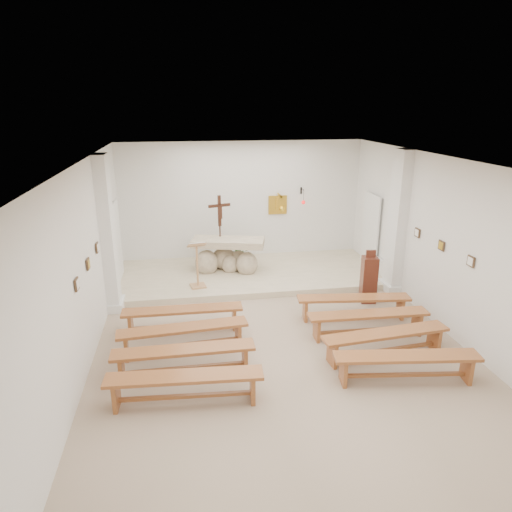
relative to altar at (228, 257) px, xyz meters
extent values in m
cube|color=tan|center=(0.59, -3.68, -0.53)|extent=(7.00, 10.00, 0.00)
cube|color=silver|center=(-2.90, -3.68, 1.22)|extent=(0.02, 10.00, 3.50)
cube|color=silver|center=(4.08, -3.68, 1.22)|extent=(0.02, 10.00, 3.50)
cube|color=silver|center=(0.59, 1.31, 1.22)|extent=(7.00, 0.02, 3.50)
cube|color=silver|center=(0.59, -3.68, 2.96)|extent=(7.00, 10.00, 0.02)
cube|color=beige|center=(0.59, -0.18, -0.45)|extent=(6.98, 3.00, 0.15)
cube|color=white|center=(-2.78, -1.68, 1.22)|extent=(0.26, 0.55, 3.50)
cube|color=white|center=(3.96, -1.68, 1.22)|extent=(0.26, 0.55, 3.50)
cube|color=gold|center=(1.64, 1.28, 1.12)|extent=(0.55, 0.04, 0.55)
cube|color=black|center=(2.34, 1.29, 1.52)|extent=(0.04, 0.02, 0.20)
cylinder|color=black|center=(2.34, 1.14, 1.59)|extent=(0.02, 0.30, 0.02)
cylinder|color=black|center=(2.34, 0.99, 1.42)|extent=(0.01, 0.01, 0.34)
sphere|color=red|center=(2.34, 0.99, 1.23)|extent=(0.11, 0.11, 0.11)
cube|color=#45311E|center=(-2.88, -4.48, 1.19)|extent=(0.03, 0.20, 0.20)
cube|color=#45311E|center=(-2.88, -3.48, 1.19)|extent=(0.03, 0.20, 0.20)
cube|color=#45311E|center=(-2.88, -2.48, 1.19)|extent=(0.03, 0.20, 0.20)
cube|color=#45311E|center=(4.06, -4.48, 1.19)|extent=(0.03, 0.20, 0.20)
cube|color=#45311E|center=(4.06, -3.48, 1.19)|extent=(0.03, 0.20, 0.20)
cube|color=#45311E|center=(4.06, -2.48, 1.19)|extent=(0.03, 0.20, 0.20)
cube|color=silver|center=(-2.84, -0.98, -0.26)|extent=(0.10, 0.85, 0.52)
cube|color=silver|center=(4.02, -0.98, -0.26)|extent=(0.10, 0.85, 0.52)
ellipsoid|color=beige|center=(-0.57, -0.02, -0.12)|extent=(0.62, 0.53, 0.70)
ellipsoid|color=beige|center=(0.49, -0.25, -0.13)|extent=(0.58, 0.49, 0.66)
ellipsoid|color=beige|center=(-0.08, 0.21, -0.10)|extent=(0.66, 0.56, 0.62)
ellipsoid|color=beige|center=(0.31, 0.08, -0.15)|extent=(0.54, 0.46, 0.58)
ellipsoid|color=beige|center=(0.06, -0.07, -0.19)|extent=(0.46, 0.39, 0.54)
cube|color=beige|center=(0.02, -0.01, 0.43)|extent=(2.04, 1.19, 0.19)
cube|color=tan|center=(-0.85, -1.04, -0.36)|extent=(0.42, 0.42, 0.04)
cylinder|color=tan|center=(-0.85, -1.04, 0.14)|extent=(0.05, 0.05, 1.03)
cube|color=tan|center=(-0.85, -1.06, 0.71)|extent=(0.48, 0.38, 0.17)
cube|color=white|center=(-0.84, -1.10, 0.76)|extent=(0.41, 0.31, 0.13)
cylinder|color=#391E12|center=(-0.16, 0.27, -0.36)|extent=(0.27, 0.27, 0.03)
cylinder|color=#391E12|center=(-0.16, 0.27, 0.23)|extent=(0.04, 0.04, 1.22)
cube|color=#391E12|center=(-0.16, 0.27, 1.23)|extent=(0.09, 0.08, 0.83)
cube|color=#391E12|center=(-0.16, 0.27, 1.38)|extent=(0.60, 0.23, 0.08)
cube|color=#391E12|center=(-0.15, 0.24, 1.20)|extent=(0.12, 0.07, 0.36)
imported|color=#2C5A24|center=(0.42, 0.45, -0.10)|extent=(0.51, 0.45, 0.57)
cube|color=#552618|center=(3.10, -2.25, 0.03)|extent=(0.39, 0.39, 1.11)
cube|color=#552618|center=(3.10, -2.25, 0.66)|extent=(0.23, 0.08, 0.18)
cube|color=#AC5F32|center=(-1.24, -3.06, -0.04)|extent=(2.44, 0.43, 0.06)
cube|color=#AC5F32|center=(-2.29, -3.05, -0.30)|extent=(0.07, 0.36, 0.46)
cube|color=#AC5F32|center=(-0.19, -3.08, -0.30)|extent=(0.07, 0.36, 0.46)
cube|color=#AC5F32|center=(-1.24, -3.06, -0.40)|extent=(2.05, 0.10, 0.06)
cube|color=#AC5F32|center=(2.42, -3.06, -0.04)|extent=(2.46, 0.67, 0.06)
cube|color=#AC5F32|center=(1.38, -2.94, -0.30)|extent=(0.11, 0.36, 0.46)
cube|color=#AC5F32|center=(3.47, -3.19, -0.30)|extent=(0.11, 0.36, 0.46)
cube|color=#AC5F32|center=(2.42, -3.06, -0.40)|extent=(2.04, 0.30, 0.06)
cube|color=#AC5F32|center=(-1.24, -3.88, -0.04)|extent=(2.46, 0.59, 0.06)
cube|color=#AC5F32|center=(-2.29, -3.97, -0.30)|extent=(0.10, 0.36, 0.46)
cube|color=#AC5F32|center=(-0.19, -3.79, -0.30)|extent=(0.10, 0.36, 0.46)
cube|color=#AC5F32|center=(-1.24, -3.88, -0.40)|extent=(2.05, 0.24, 0.06)
cube|color=#AC5F32|center=(2.42, -3.88, -0.04)|extent=(2.45, 0.46, 0.06)
cube|color=#AC5F32|center=(1.37, -3.84, -0.30)|extent=(0.08, 0.36, 0.46)
cube|color=#AC5F32|center=(3.47, -3.91, -0.30)|extent=(0.08, 0.36, 0.46)
cube|color=#AC5F32|center=(2.42, -3.88, -0.40)|extent=(2.05, 0.13, 0.06)
cube|color=#AC5F32|center=(-1.24, -4.69, -0.04)|extent=(2.44, 0.40, 0.06)
cube|color=#AC5F32|center=(-2.29, -4.70, -0.30)|extent=(0.07, 0.35, 0.46)
cube|color=#AC5F32|center=(-0.19, -4.69, -0.30)|extent=(0.07, 0.35, 0.46)
cube|color=#AC5F32|center=(-1.24, -4.69, -0.40)|extent=(2.05, 0.08, 0.06)
cube|color=#AC5F32|center=(2.42, -4.69, -0.04)|extent=(2.46, 0.63, 0.06)
cube|color=#AC5F32|center=(1.38, -4.79, -0.30)|extent=(0.10, 0.36, 0.46)
cube|color=#AC5F32|center=(3.47, -4.59, -0.30)|extent=(0.10, 0.36, 0.46)
cube|color=#AC5F32|center=(2.42, -4.69, -0.40)|extent=(2.04, 0.27, 0.06)
cube|color=#AC5F32|center=(-1.24, -5.50, -0.04)|extent=(2.46, 0.55, 0.06)
cube|color=#AC5F32|center=(-2.29, -5.43, -0.30)|extent=(0.09, 0.36, 0.46)
cube|color=#AC5F32|center=(-0.19, -5.57, -0.30)|extent=(0.09, 0.36, 0.46)
cube|color=#AC5F32|center=(-1.24, -5.50, -0.40)|extent=(2.05, 0.20, 0.06)
cube|color=#AC5F32|center=(2.42, -5.50, -0.04)|extent=(2.46, 0.70, 0.06)
cube|color=#AC5F32|center=(1.38, -5.37, -0.30)|extent=(0.11, 0.36, 0.46)
cube|color=#AC5F32|center=(3.47, -5.64, -0.30)|extent=(0.11, 0.36, 0.46)
cube|color=#AC5F32|center=(2.42, -5.50, -0.40)|extent=(2.04, 0.33, 0.06)
camera|label=1|loc=(-1.14, -11.67, 3.94)|focal=32.00mm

